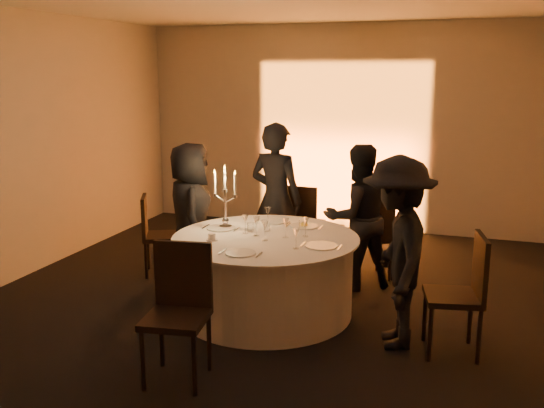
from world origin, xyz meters
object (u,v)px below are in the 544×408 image
(guest_back_left, at_px, (276,199))
(candelabra, at_px, (225,206))
(banquet_table, at_px, (266,275))
(chair_back_right, at_px, (372,232))
(chair_right, at_px, (464,287))
(guest_left, at_px, (191,214))
(chair_left, at_px, (154,230))
(chair_front, at_px, (179,303))
(guest_right, at_px, (397,253))
(chair_back_left, at_px, (302,219))
(guest_back_right, at_px, (357,217))
(coffee_cup, at_px, (212,237))

(guest_back_left, distance_m, candelabra, 0.99)
(banquet_table, distance_m, chair_back_right, 1.53)
(chair_right, xyz_separation_m, guest_left, (-2.91, 0.89, 0.21))
(chair_left, height_order, chair_front, chair_front)
(chair_back_right, distance_m, chair_right, 1.89)
(guest_right, bearing_deg, chair_back_right, -177.66)
(banquet_table, xyz_separation_m, guest_left, (-1.07, 0.57, 0.40))
(chair_left, xyz_separation_m, candelabra, (1.10, -0.50, 0.47))
(chair_back_left, relative_size, guest_back_right, 0.62)
(coffee_cup, bearing_deg, chair_left, 139.96)
(chair_back_right, bearing_deg, guest_left, -9.55)
(banquet_table, xyz_separation_m, candelabra, (-0.50, 0.20, 0.61))
(guest_left, bearing_deg, candelabra, -151.64)
(guest_back_right, bearing_deg, chair_back_right, -147.50)
(guest_left, bearing_deg, coffee_cup, -171.76)
(chair_right, relative_size, candelabra, 1.59)
(chair_left, bearing_deg, guest_right, -135.07)
(chair_left, bearing_deg, coffee_cup, -155.72)
(guest_back_left, bearing_deg, candelabra, 89.43)
(chair_right, relative_size, guest_left, 0.65)
(banquet_table, height_order, guest_left, guest_left)
(guest_back_left, relative_size, candelabra, 2.74)
(chair_right, xyz_separation_m, chair_front, (-2.06, -1.08, 0.01))
(guest_back_left, xyz_separation_m, candelabra, (-0.23, -0.96, 0.11))
(guest_back_right, relative_size, candelabra, 2.44)
(banquet_table, relative_size, guest_back_right, 1.14)
(guest_right, xyz_separation_m, candelabra, (-1.78, 0.51, 0.17))
(chair_back_right, xyz_separation_m, chair_right, (1.02, -1.60, 0.02))
(candelabra, bearing_deg, guest_back_left, 76.50)
(banquet_table, height_order, guest_back_right, guest_back_right)
(banquet_table, bearing_deg, chair_front, -99.08)
(candelabra, bearing_deg, chair_back_right, 39.36)
(chair_back_left, xyz_separation_m, guest_left, (-0.98, -1.10, 0.24))
(guest_right, bearing_deg, banquet_table, -117.32)
(banquet_table, relative_size, guest_left, 1.15)
(chair_back_right, xyz_separation_m, candelabra, (-1.32, -1.08, 0.44))
(chair_left, height_order, guest_right, guest_right)
(chair_back_right, bearing_deg, banquet_table, 27.16)
(chair_back_right, relative_size, guest_back_right, 0.63)
(chair_back_left, distance_m, chair_back_right, 1.00)
(coffee_cup, bearing_deg, guest_left, 126.54)
(guest_left, distance_m, guest_back_left, 1.00)
(candelabra, bearing_deg, banquet_table, -21.85)
(chair_back_left, height_order, guest_back_left, guest_back_left)
(banquet_table, distance_m, guest_back_right, 1.28)
(chair_back_left, relative_size, guest_back_left, 0.55)
(chair_left, height_order, guest_left, guest_left)
(chair_back_left, bearing_deg, guest_back_left, 74.04)
(chair_left, xyz_separation_m, chair_back_right, (2.42, 0.58, 0.04))
(chair_back_right, relative_size, guest_right, 0.60)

